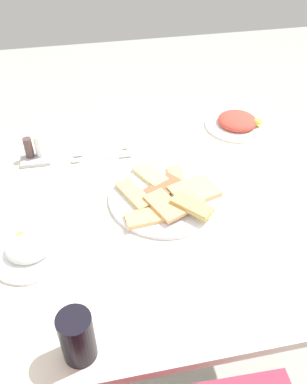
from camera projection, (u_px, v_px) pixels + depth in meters
ground_plane at (148, 333)px, 1.60m from camera, size 6.00×6.00×0.00m
dining_table at (146, 218)px, 1.19m from camera, size 1.18×0.95×0.70m
pide_platter at (167, 196)px, 1.14m from camera, size 0.32×0.32×0.05m
salad_plate_greens at (237, 122)px, 1.42m from camera, size 0.22×0.22×0.04m
salad_plate_rice at (28, 249)px, 0.99m from camera, size 0.19×0.19×0.05m
soda_can at (77, 337)px, 0.77m from camera, size 0.08×0.08×0.12m
paper_napkin at (101, 155)px, 1.30m from camera, size 0.15×0.15×0.00m
fork at (101, 151)px, 1.31m from camera, size 0.18×0.03×0.00m
spoon at (102, 158)px, 1.28m from camera, size 0.19×0.02×0.00m
condiment_caddy at (35, 152)px, 1.27m from camera, size 0.09×0.09×0.08m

